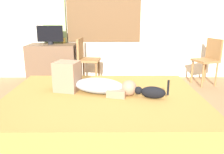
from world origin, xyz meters
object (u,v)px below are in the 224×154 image
object	(u,v)px
bed	(103,113)
cat	(151,92)
tv_monitor	(50,35)
cup	(64,41)
chair_by_desk	(86,57)
chair_spare	(209,58)
desk	(53,63)
person_lying	(91,83)

from	to	relation	value
bed	cat	world-z (taller)	cat
tv_monitor	cup	distance (m)	0.31
chair_by_desk	chair_spare	size ratio (longest dim) A/B	1.00
cup	chair_spare	bearing A→B (deg)	-7.42
desk	chair_spare	distance (m)	2.95
chair_spare	bed	bearing A→B (deg)	-136.47
cat	cup	bearing A→B (deg)	120.70
desk	chair_by_desk	world-z (taller)	chair_by_desk
person_lying	chair_by_desk	bearing A→B (deg)	97.76
person_lying	cat	distance (m)	0.68
cup	person_lying	bearing A→B (deg)	-71.49
cat	person_lying	bearing A→B (deg)	163.38
desk	chair_spare	world-z (taller)	chair_spare
desk	tv_monitor	bearing A→B (deg)	180.00
desk	chair_spare	xyz separation A→B (m)	(2.94, -0.17, 0.14)
person_lying	chair_by_desk	world-z (taller)	chair_by_desk
tv_monitor	cup	size ratio (longest dim) A/B	5.01
tv_monitor	chair_by_desk	world-z (taller)	tv_monitor
cat	tv_monitor	xyz separation A→B (m)	(-1.56, 2.08, 0.42)
bed	cat	distance (m)	0.60
person_lying	desk	bearing A→B (deg)	115.18
person_lying	cup	size ratio (longest dim) A/B	9.78
cat	tv_monitor	bearing A→B (deg)	126.87
bed	cup	xyz separation A→B (m)	(-0.84, 2.17, 0.57)
bed	chair_by_desk	xyz separation A→B (m)	(-0.38, 1.88, 0.29)
bed	person_lying	size ratio (longest dim) A/B	2.35
bed	chair_by_desk	bearing A→B (deg)	101.58
cup	chair_spare	xyz separation A→B (m)	(2.75, -0.36, -0.28)
bed	chair_by_desk	world-z (taller)	chair_by_desk
bed	tv_monitor	size ratio (longest dim) A/B	4.58
bed	tv_monitor	distance (m)	2.35
bed	cup	bearing A→B (deg)	111.07
person_lying	cat	world-z (taller)	person_lying
cat	chair_by_desk	size ratio (longest dim) A/B	0.41
desk	chair_by_desk	size ratio (longest dim) A/B	1.05
desk	chair_by_desk	xyz separation A→B (m)	(0.64, -0.11, 0.14)
person_lying	tv_monitor	world-z (taller)	tv_monitor
chair_spare	person_lying	bearing A→B (deg)	-140.03
cat	desk	size ratio (longest dim) A/B	0.39
cat	chair_spare	xyz separation A→B (m)	(1.40, 1.91, 0.00)
cat	chair_by_desk	xyz separation A→B (m)	(-0.90, 1.98, 0.00)
chair_spare	desk	bearing A→B (deg)	176.72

